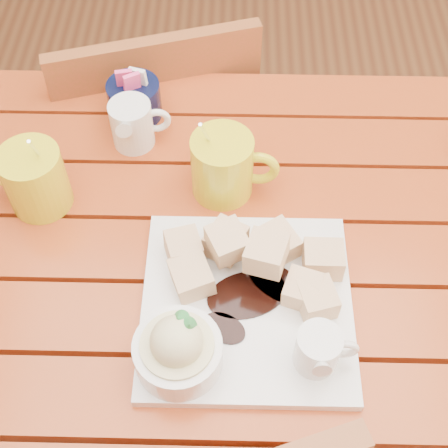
{
  "coord_description": "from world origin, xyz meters",
  "views": [
    {
      "loc": [
        0.01,
        -0.52,
        1.53
      ],
      "look_at": [
        -0.0,
        -0.0,
        0.82
      ],
      "focal_mm": 50.0,
      "sensor_mm": 36.0,
      "label": 1
    }
  ],
  "objects_px": {
    "chair_far": "(159,144)",
    "coffee_mug_left": "(33,178)",
    "table": "(225,286)",
    "dessert_plate": "(235,308)",
    "coffee_mug_right": "(224,165)"
  },
  "relations": [
    {
      "from": "coffee_mug_right",
      "to": "chair_far",
      "type": "height_order",
      "value": "coffee_mug_right"
    },
    {
      "from": "dessert_plate",
      "to": "chair_far",
      "type": "xyz_separation_m",
      "value": [
        -0.18,
        0.6,
        -0.32
      ]
    },
    {
      "from": "coffee_mug_right",
      "to": "chair_far",
      "type": "relative_size",
      "value": 0.19
    },
    {
      "from": "chair_far",
      "to": "coffee_mug_left",
      "type": "bearing_deg",
      "value": 55.11
    },
    {
      "from": "table",
      "to": "dessert_plate",
      "type": "relative_size",
      "value": 4.09
    },
    {
      "from": "dessert_plate",
      "to": "chair_far",
      "type": "relative_size",
      "value": 0.35
    },
    {
      "from": "table",
      "to": "coffee_mug_right",
      "type": "height_order",
      "value": "coffee_mug_right"
    },
    {
      "from": "table",
      "to": "coffee_mug_right",
      "type": "relative_size",
      "value": 7.44
    },
    {
      "from": "coffee_mug_left",
      "to": "chair_far",
      "type": "bearing_deg",
      "value": 86.31
    },
    {
      "from": "coffee_mug_left",
      "to": "table",
      "type": "bearing_deg",
      "value": -2.0
    },
    {
      "from": "table",
      "to": "coffee_mug_right",
      "type": "bearing_deg",
      "value": 91.89
    },
    {
      "from": "dessert_plate",
      "to": "coffee_mug_left",
      "type": "distance_m",
      "value": 0.37
    },
    {
      "from": "table",
      "to": "chair_far",
      "type": "distance_m",
      "value": 0.54
    },
    {
      "from": "coffee_mug_left",
      "to": "chair_far",
      "type": "height_order",
      "value": "coffee_mug_left"
    },
    {
      "from": "table",
      "to": "coffee_mug_left",
      "type": "bearing_deg",
      "value": 163.36
    }
  ]
}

